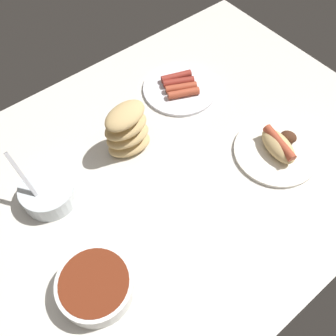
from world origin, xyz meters
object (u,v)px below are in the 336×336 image
object	(u,v)px
bowl_chili	(96,285)
plate_sausages	(180,87)
plate_hotdog_assembled	(277,148)
bowl_coleslaw	(48,192)
bread_stack	(127,131)

from	to	relation	value
bowl_chili	plate_sausages	bearing A→B (deg)	-146.02
plate_hotdog_assembled	bowl_coleslaw	xyz separation A→B (cm)	(53.16, -25.12, 1.12)
plate_hotdog_assembled	bowl_chili	size ratio (longest dim) A/B	1.39
plate_hotdog_assembled	bowl_chili	xyz separation A→B (cm)	(56.36, 0.73, 1.05)
plate_sausages	bowl_coleslaw	bearing A→B (deg)	10.31
bowl_coleslaw	plate_sausages	world-z (taller)	bowl_coleslaw
plate_sausages	bread_stack	xyz separation A→B (cm)	(24.40, 8.31, 6.27)
bowl_coleslaw	bread_stack	bearing A→B (deg)	-178.92
bowl_coleslaw	bowl_chili	bearing A→B (deg)	82.94
bowl_coleslaw	bread_stack	world-z (taller)	bowl_coleslaw
bread_stack	bowl_chili	world-z (taller)	bread_stack
bowl_coleslaw	plate_sausages	bearing A→B (deg)	-169.69
bowl_coleslaw	bowl_chili	distance (cm)	26.05
plate_hotdog_assembled	bread_stack	bearing A→B (deg)	-41.01
plate_sausages	bowl_chili	bearing A→B (deg)	33.98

